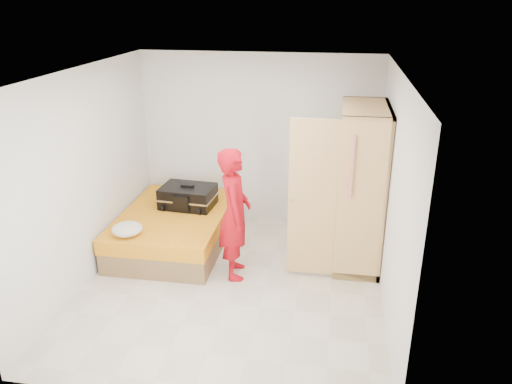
% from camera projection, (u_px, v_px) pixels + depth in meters
% --- Properties ---
extents(room, '(4.00, 4.02, 2.60)m').
position_uv_depth(room, '(232.00, 187.00, 5.75)').
color(room, beige).
rests_on(room, ground).
extents(bed, '(1.42, 2.02, 0.50)m').
position_uv_depth(bed, '(174.00, 228.00, 7.12)').
color(bed, brown).
rests_on(bed, ground).
extents(wardrobe, '(1.17, 1.20, 2.10)m').
position_uv_depth(wardrobe, '(356.00, 191.00, 6.42)').
color(wardrobe, '#E8B771').
rests_on(wardrobe, ground).
extents(person, '(0.52, 0.68, 1.69)m').
position_uv_depth(person, '(235.00, 214.00, 6.15)').
color(person, red).
rests_on(person, ground).
extents(suitcase, '(0.80, 0.62, 0.33)m').
position_uv_depth(suitcase, '(188.00, 196.00, 7.19)').
color(suitcase, black).
rests_on(suitcase, bed).
extents(round_cushion, '(0.39, 0.39, 0.15)m').
position_uv_depth(round_cushion, '(127.00, 229.00, 6.36)').
color(round_cushion, beige).
rests_on(round_cushion, bed).
extents(pillow, '(0.54, 0.37, 0.09)m').
position_uv_depth(pillow, '(181.00, 187.00, 7.81)').
color(pillow, beige).
rests_on(pillow, bed).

